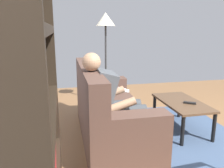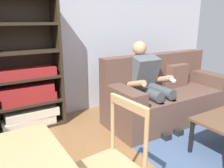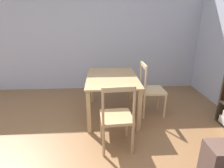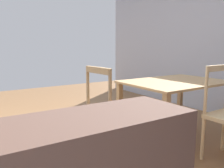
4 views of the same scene
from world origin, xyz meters
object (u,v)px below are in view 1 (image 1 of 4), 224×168
at_px(couch, 107,112).
at_px(person_lounging, 113,101).
at_px(coffee_table, 182,105).
at_px(floor_lamp, 106,28).
at_px(tv_remote, 190,103).

relative_size(couch, person_lounging, 1.63).
height_order(couch, person_lounging, person_lounging).
height_order(couch, coffee_table, couch).
distance_m(couch, floor_lamp, 1.84).
relative_size(person_lounging, tv_remote, 7.10).
xyz_separation_m(couch, floor_lamp, (1.44, -0.27, 1.12)).
bearing_deg(floor_lamp, tv_remote, -149.90).
xyz_separation_m(person_lounging, tv_remote, (0.24, -1.17, -0.18)).
bearing_deg(couch, person_lounging, 179.90).
bearing_deg(tv_remote, floor_lamp, -114.51).
xyz_separation_m(couch, coffee_table, (0.01, -1.11, 0.01)).
bearing_deg(person_lounging, floor_lamp, -8.47).
xyz_separation_m(couch, person_lounging, (-0.35, 0.00, 0.27)).
xyz_separation_m(coffee_table, tv_remote, (-0.12, -0.06, 0.07)).
bearing_deg(person_lounging, couch, -0.10).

